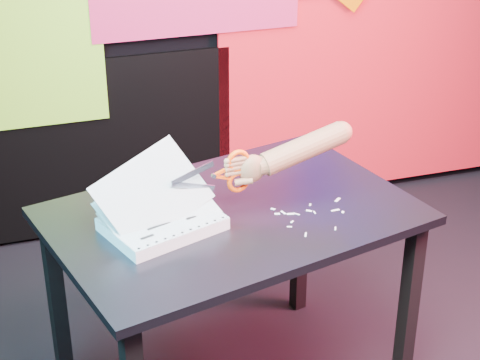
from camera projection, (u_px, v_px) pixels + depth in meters
name	position (u px, v px, depth m)	size (l,w,h in m)	color
room	(413.00, 31.00, 2.25)	(3.01, 3.01, 2.71)	black
backdrop	(262.00, 26.00, 3.69)	(2.88, 0.05, 2.08)	red
work_table	(232.00, 238.00, 2.59)	(1.28, 1.00, 0.75)	black
printout_stack	(162.00, 222.00, 2.44)	(0.41, 0.34, 0.26)	silver
scissors	(233.00, 172.00, 2.51)	(0.26, 0.04, 0.15)	silver
hand_forearm	(295.00, 151.00, 2.57)	(0.44, 0.11, 0.16)	#915934
paper_clippings	(307.00, 213.00, 2.54)	(0.25, 0.20, 0.00)	silver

